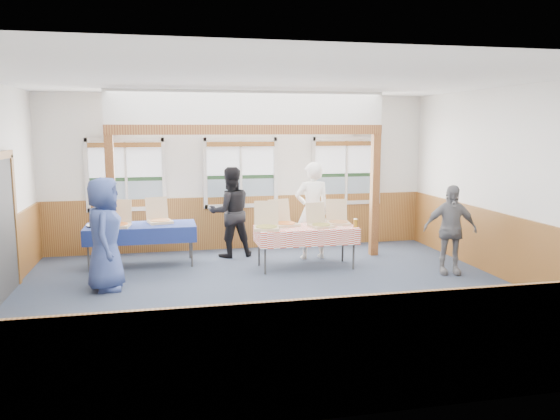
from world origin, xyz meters
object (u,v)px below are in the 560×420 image
at_px(table_left, 141,228).
at_px(person_grey, 450,230).
at_px(table_right, 306,230).
at_px(woman_white, 312,211).
at_px(man_blue, 105,234).
at_px(woman_black, 230,212).

distance_m(table_left, person_grey, 5.55).
xyz_separation_m(table_left, table_right, (2.92, -0.83, -0.01)).
distance_m(table_right, woman_white, 0.78).
relative_size(table_right, woman_white, 0.99).
bearing_deg(person_grey, man_blue, -168.61).
bearing_deg(table_right, woman_black, 131.26).
xyz_separation_m(table_left, woman_white, (3.23, -0.16, 0.24)).
bearing_deg(table_left, person_grey, -41.86).
relative_size(table_right, person_grey, 1.19).
bearing_deg(woman_white, woman_black, -19.77).
bearing_deg(table_left, woman_black, -12.41).
xyz_separation_m(table_right, woman_white, (0.30, 0.67, 0.24)).
bearing_deg(man_blue, table_right, -78.86).
bearing_deg(woman_black, table_right, 128.65).
bearing_deg(woman_white, table_right, 63.70).
bearing_deg(woman_black, woman_white, 154.41).
xyz_separation_m(table_left, woman_black, (1.70, 0.33, 0.18)).
relative_size(woman_white, woman_black, 1.06).
bearing_deg(table_right, person_grey, -26.68).
distance_m(table_left, woman_black, 1.74).
bearing_deg(person_grey, table_left, 175.55).
bearing_deg(woman_black, person_grey, 141.87).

